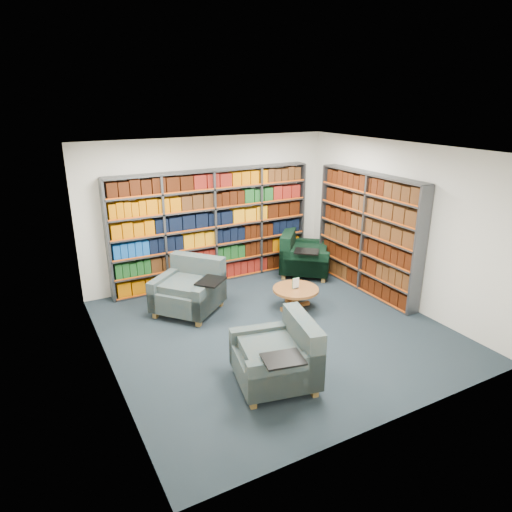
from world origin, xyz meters
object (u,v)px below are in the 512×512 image
chair_teal_front (282,358)px  chair_teal_left (191,290)px  coffee_table (296,292)px  chair_green_right (301,257)px

chair_teal_front → chair_teal_left: bearing=95.7°
chair_teal_left → chair_teal_front: size_ratio=1.12×
chair_teal_front → coffee_table: size_ratio=1.56×
chair_green_right → coffee_table: chair_green_right is taller
chair_teal_front → coffee_table: chair_teal_front is taller
chair_green_right → chair_teal_front: 3.89m
chair_green_right → chair_teal_front: (-2.36, -3.09, -0.00)m
chair_green_right → coffee_table: bearing=-127.0°
coffee_table → chair_teal_left: bearing=153.2°
coffee_table → chair_green_right: bearing=53.0°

